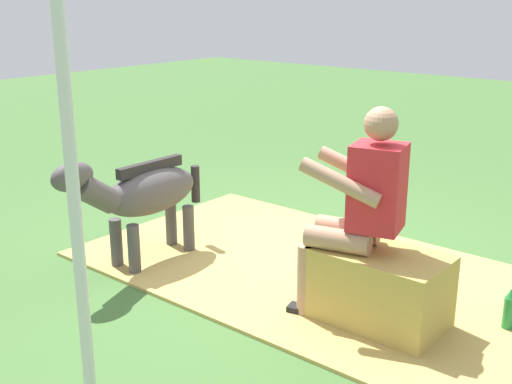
{
  "coord_description": "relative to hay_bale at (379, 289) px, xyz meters",
  "views": [
    {
      "loc": [
        -2.76,
        3.69,
        1.98
      ],
      "look_at": [
        0.22,
        0.11,
        0.55
      ],
      "focal_mm": 45.55,
      "sensor_mm": 36.0,
      "label": 1
    }
  ],
  "objects": [
    {
      "name": "hay_patch",
      "position": [
        0.79,
        -0.39,
        -0.23
      ],
      "size": [
        3.42,
        2.05,
        0.02
      ],
      "primitive_type": "cube",
      "color": "tan",
      "rests_on": "ground"
    },
    {
      "name": "pony_standing",
      "position": [
        1.84,
        0.29,
        0.31
      ],
      "size": [
        0.33,
        1.35,
        0.92
      ],
      "color": "#4C4747",
      "rests_on": "ground"
    },
    {
      "name": "tent_pole_left",
      "position": [
        0.64,
        1.68,
        0.9
      ],
      "size": [
        0.06,
        0.06,
        2.28
      ],
      "primitive_type": "cylinder",
      "color": "silver",
      "rests_on": "ground"
    },
    {
      "name": "hay_bale",
      "position": [
        0.0,
        0.0,
        0.0
      ],
      "size": [
        0.8,
        0.48,
        0.48
      ],
      "primitive_type": "cube",
      "color": "tan",
      "rests_on": "ground"
    },
    {
      "name": "person_seated",
      "position": [
        0.16,
        0.03,
        0.51
      ],
      "size": [
        0.71,
        0.52,
        1.36
      ],
      "color": "tan",
      "rests_on": "ground"
    },
    {
      "name": "soda_bottle",
      "position": [
        -0.65,
        -0.43,
        -0.1
      ],
      "size": [
        0.07,
        0.07,
        0.28
      ],
      "color": "#268C3F",
      "rests_on": "ground"
    },
    {
      "name": "ground_plane",
      "position": [
        1.02,
        -0.42,
        -0.24
      ],
      "size": [
        24.0,
        24.0,
        0.0
      ],
      "primitive_type": "plane",
      "color": "#426B33"
    }
  ]
}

